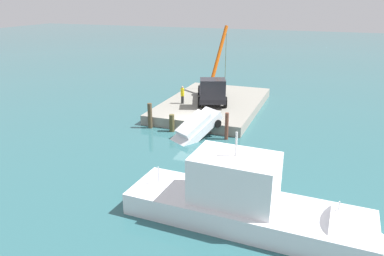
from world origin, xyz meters
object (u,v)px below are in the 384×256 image
Objects in this scene: crane_truck at (212,89)px; moored_yacht at (279,222)px; salvaged_car at (194,130)px; dock_worker at (182,95)px.

moored_yacht is at bearing 26.97° from crane_truck.
crane_truck is 1.83× the size of salvaged_car.
crane_truck is at bearing -153.03° from moored_yacht.
salvaged_car is at bearing 29.29° from dock_worker.
salvaged_car is (6.13, 3.44, -1.02)m from dock_worker.
salvaged_car is 0.34× the size of moored_yacht.
crane_truck reaches higher than dock_worker.
crane_truck is 5.15× the size of dock_worker.
moored_yacht is (17.33, 8.82, -1.77)m from crane_truck.
dock_worker is 19.82m from moored_yacht.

